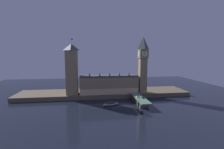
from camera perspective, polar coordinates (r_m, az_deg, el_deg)
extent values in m
plane|color=black|center=(181.26, -1.69, -10.26)|extent=(400.00, 400.00, 0.00)
cube|color=brown|center=(217.99, -2.79, -6.56)|extent=(220.00, 42.00, 5.17)
cube|color=#8E7A56|center=(207.55, -1.13, -3.64)|extent=(72.36, 20.03, 20.41)
cube|color=#D5B989|center=(199.06, -0.79, -6.03)|extent=(72.36, 0.20, 7.35)
cube|color=#42474C|center=(205.72, -1.14, -0.52)|extent=(72.36, 18.42, 2.40)
cone|color=#42474C|center=(195.50, -7.89, 0.03)|extent=(2.40, 2.40, 4.49)
cone|color=#42474C|center=(195.83, -4.36, 0.09)|extent=(2.40, 2.40, 4.49)
cone|color=#42474C|center=(196.90, -0.85, 0.15)|extent=(2.40, 2.40, 4.49)
cone|color=#42474C|center=(198.69, 2.60, 0.20)|extent=(2.40, 2.40, 4.49)
cone|color=#42474C|center=(201.19, 5.98, 0.26)|extent=(2.40, 2.40, 4.49)
cube|color=#8E7A56|center=(210.64, 10.70, -0.38)|extent=(9.08, 9.08, 43.84)
cube|color=#8E7A56|center=(208.89, 10.87, 7.19)|extent=(10.72, 10.72, 11.65)
cylinder|color=#B7E5B7|center=(203.70, 11.37, 7.18)|extent=(6.71, 0.25, 6.71)
cylinder|color=#B7E5B7|center=(214.10, 10.40, 7.19)|extent=(6.71, 0.25, 6.71)
cylinder|color=#B7E5B7|center=(210.70, 12.30, 7.15)|extent=(0.25, 6.71, 6.71)
cylinder|color=#B7E5B7|center=(207.21, 9.43, 7.22)|extent=(0.25, 6.71, 6.71)
cube|color=black|center=(203.53, 11.39, 7.32)|extent=(0.36, 0.10, 5.03)
pyramid|color=#42474C|center=(209.36, 10.96, 10.86)|extent=(10.72, 10.72, 15.15)
sphere|color=gold|center=(210.09, 11.02, 13.14)|extent=(1.60, 1.60, 1.60)
cube|color=#8E7A56|center=(202.86, -13.90, 0.65)|extent=(13.84, 13.84, 53.66)
pyramid|color=#42474C|center=(201.82, -14.16, 9.38)|extent=(14.11, 14.11, 7.99)
cylinder|color=#99999E|center=(202.24, -14.23, 11.35)|extent=(0.24, 0.24, 6.00)
cube|color=navy|center=(202.30, -13.93, 11.96)|extent=(2.00, 0.08, 1.20)
cube|color=slate|center=(181.83, 9.81, -8.23)|extent=(10.30, 46.00, 1.40)
cube|color=brown|center=(170.28, 11.20, -10.56)|extent=(8.76, 3.20, 5.64)
cube|color=brown|center=(178.60, 10.23, -9.70)|extent=(8.76, 3.20, 5.64)
cube|color=brown|center=(187.01, 9.36, -8.90)|extent=(8.76, 3.20, 5.64)
cube|color=brown|center=(195.48, 8.56, -8.18)|extent=(8.76, 3.20, 5.64)
cube|color=white|center=(183.12, 8.90, -7.66)|extent=(1.90, 4.33, 0.95)
cube|color=black|center=(182.94, 8.90, -7.45)|extent=(1.55, 1.95, 0.45)
cylinder|color=black|center=(184.20, 8.51, -7.67)|extent=(0.22, 0.64, 0.64)
cylinder|color=black|center=(184.70, 9.05, -7.64)|extent=(0.22, 0.64, 0.64)
cylinder|color=black|center=(181.71, 8.74, -7.88)|extent=(0.22, 0.64, 0.64)
cylinder|color=black|center=(182.22, 9.29, -7.85)|extent=(0.22, 0.64, 0.64)
cube|color=black|center=(179.76, 10.77, -7.98)|extent=(1.70, 4.67, 0.96)
cube|color=black|center=(179.58, 10.77, -7.76)|extent=(1.40, 2.10, 0.45)
cylinder|color=black|center=(178.78, 11.16, -8.19)|extent=(0.22, 0.64, 0.64)
cylinder|color=black|center=(178.27, 10.66, -8.22)|extent=(0.22, 0.64, 0.64)
cylinder|color=black|center=(181.42, 10.86, -7.95)|extent=(0.22, 0.64, 0.64)
cylinder|color=black|center=(180.92, 10.37, -7.98)|extent=(0.22, 0.64, 0.64)
cylinder|color=black|center=(171.45, 9.32, -8.79)|extent=(0.28, 0.28, 0.78)
cylinder|color=gray|center=(171.25, 9.33, -8.55)|extent=(0.38, 0.38, 0.65)
sphere|color=tan|center=(171.14, 9.33, -8.41)|extent=(0.21, 0.21, 0.21)
cylinder|color=black|center=(194.57, 7.17, -6.82)|extent=(0.28, 0.28, 0.79)
cylinder|color=gray|center=(194.40, 7.17, -6.62)|extent=(0.38, 0.38, 0.66)
sphere|color=tan|center=(194.29, 7.17, -6.49)|extent=(0.21, 0.21, 0.21)
cylinder|color=#2D3333|center=(166.64, 9.72, -9.31)|extent=(0.56, 0.56, 0.50)
cylinder|color=#2D3333|center=(165.92, 9.73, -8.44)|extent=(0.18, 0.18, 4.76)
sphere|color=#F9E5A3|center=(165.16, 9.76, -7.46)|extent=(0.60, 0.60, 0.60)
sphere|color=#F9E5A3|center=(165.12, 9.60, -7.59)|extent=(0.44, 0.44, 0.44)
sphere|color=#F9E5A3|center=(165.38, 9.90, -7.57)|extent=(0.44, 0.44, 0.44)
cylinder|color=#2D3333|center=(183.11, 11.30, -7.85)|extent=(0.56, 0.56, 0.50)
cylinder|color=#2D3333|center=(182.36, 11.32, -6.94)|extent=(0.18, 0.18, 5.46)
sphere|color=#F9E5A3|center=(181.60, 11.35, -5.93)|extent=(0.60, 0.60, 0.60)
sphere|color=#F9E5A3|center=(181.54, 11.21, -6.05)|extent=(0.44, 0.44, 0.44)
sphere|color=#F9E5A3|center=(181.83, 11.48, -6.04)|extent=(0.44, 0.44, 0.44)
ellipsoid|color=#B2A893|center=(175.85, -0.49, -10.49)|extent=(18.13, 8.28, 1.85)
cube|color=tan|center=(175.59, -0.49, -10.23)|extent=(15.88, 6.97, 0.24)
cube|color=#2D333D|center=(175.28, -0.49, -9.91)|extent=(8.33, 4.39, 1.85)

